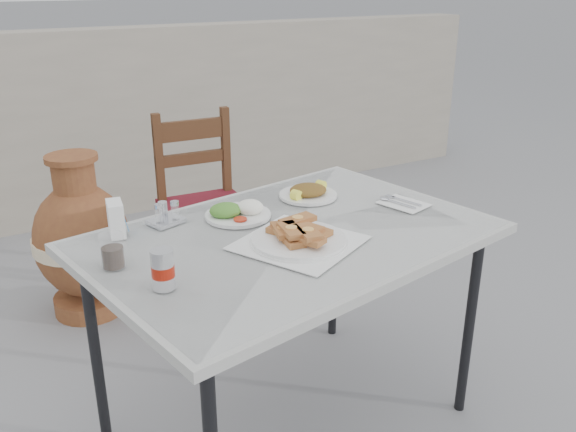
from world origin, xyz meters
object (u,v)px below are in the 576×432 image
pide_plate (299,234)px  terracotta_urn (82,241)px  chair (204,204)px  salad_rice_plate (237,211)px  cafe_table (290,247)px  napkin_holder (116,219)px  condiment_caddy (166,216)px  soda_can (163,269)px  salad_chopped_plate (308,192)px  cola_glass (113,253)px

pide_plate → terracotta_urn: pide_plate is taller
chair → salad_rice_plate: bearing=-101.0°
cafe_table → napkin_holder: napkin_holder is taller
cafe_table → terracotta_urn: (-0.43, 1.18, -0.34)m
cafe_table → terracotta_urn: 1.31m
condiment_caddy → cafe_table: bearing=-40.1°
napkin_holder → cafe_table: bearing=-18.1°
soda_can → terracotta_urn: size_ratio=0.14×
terracotta_urn → condiment_caddy: bearing=-82.9°
pide_plate → soda_can: (-0.45, -0.07, 0.02)m
salad_chopped_plate → napkin_holder: napkin_holder is taller
pide_plate → terracotta_urn: size_ratio=0.57×
cafe_table → condiment_caddy: (-0.31, 0.26, 0.08)m
salad_rice_plate → napkin_holder: bearing=172.9°
soda_can → condiment_caddy: (0.15, 0.42, -0.03)m
soda_can → chair: size_ratio=0.12×
salad_chopped_plate → terracotta_urn: bearing=124.9°
cola_glass → salad_chopped_plate: bearing=16.0°
soda_can → cola_glass: 0.21m
pide_plate → salad_rice_plate: 0.29m
salad_rice_plate → cola_glass: size_ratio=2.28×
cola_glass → chair: 1.30m
pide_plate → salad_chopped_plate: (0.24, 0.34, -0.01)m
cola_glass → condiment_caddy: size_ratio=0.76×
salad_rice_plate → salad_chopped_plate: salad_rice_plate is taller
condiment_caddy → chair: size_ratio=0.14×
salad_chopped_plate → chair: size_ratio=0.23×
cola_glass → chair: bearing=56.9°
soda_can → napkin_holder: bearing=91.7°
salad_rice_plate → cola_glass: bearing=-160.0°
salad_chopped_plate → soda_can: size_ratio=1.96×
cafe_table → soda_can: size_ratio=12.79×
salad_chopped_plate → salad_rice_plate: bearing=-170.2°
condiment_caddy → cola_glass: bearing=-134.9°
cola_glass → napkin_holder: size_ratio=0.89×
chair → napkin_holder: bearing=-122.8°
soda_can → napkin_holder: (-0.01, 0.40, 0.00)m
chair → cola_glass: bearing=-119.5°
salad_chopped_plate → napkin_holder: bearing=-179.6°
napkin_holder → terracotta_urn: (0.05, 0.94, -0.45)m
salad_rice_plate → cola_glass: (-0.46, -0.17, 0.02)m
salad_chopped_plate → cola_glass: (-0.77, -0.22, 0.02)m
salad_rice_plate → soda_can: size_ratio=2.04×
pide_plate → condiment_caddy: size_ratio=3.44×
cafe_table → salad_chopped_plate: salad_chopped_plate is taller
cafe_table → salad_chopped_plate: (0.22, 0.25, 0.07)m
salad_chopped_plate → condiment_caddy: 0.53m
soda_can → chair: bearing=64.0°
pide_plate → soda_can: 0.45m
condiment_caddy → pide_plate: bearing=-50.0°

